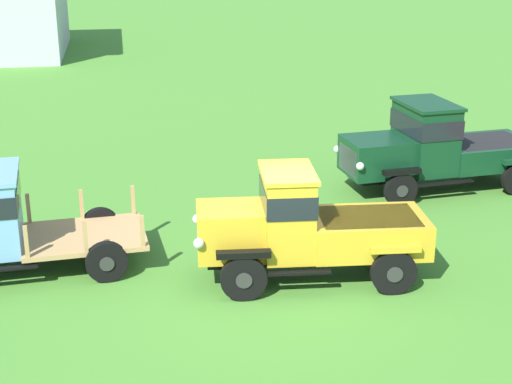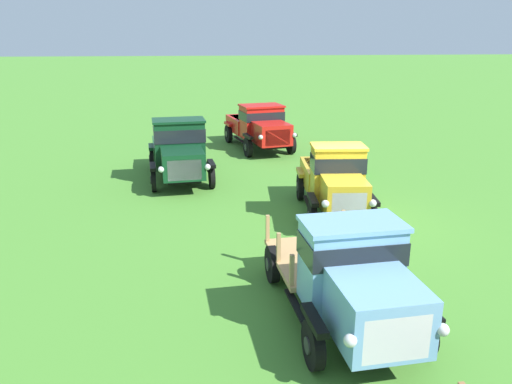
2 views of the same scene
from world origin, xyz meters
TOP-DOWN VIEW (x-y plane):
  - ground_plane at (0.00, 0.00)m, footprint 240.00×240.00m
  - vintage_truck_midrow_center at (0.76, 0.21)m, footprint 4.63×2.14m
  - vintage_truck_far_side at (5.29, 4.93)m, footprint 5.37×2.65m

SIDE VIEW (x-z plane):
  - ground_plane at x=0.00m, z-range 0.00..0.00m
  - vintage_truck_midrow_center at x=0.76m, z-range -0.02..2.22m
  - vintage_truck_far_side at x=5.29m, z-range -0.03..2.30m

